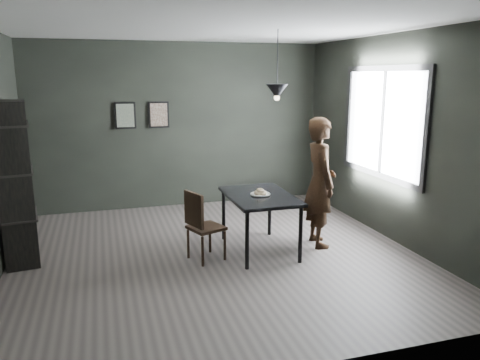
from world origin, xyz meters
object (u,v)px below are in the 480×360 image
object	(u,v)px
white_plate	(260,195)
woman	(320,182)
pendant_lamp	(277,91)
shelf_unit	(15,184)
wood_chair	(201,222)
cafe_table	(260,201)

from	to	relation	value
white_plate	woman	bearing A→B (deg)	0.09
woman	pendant_lamp	bearing A→B (deg)	85.74
woman	white_plate	bearing A→B (deg)	97.15
woman	shelf_unit	world-z (taller)	shelf_unit
white_plate	wood_chair	size ratio (longest dim) A/B	0.26
cafe_table	shelf_unit	size ratio (longest dim) A/B	0.61
cafe_table	white_plate	world-z (taller)	white_plate
wood_chair	pendant_lamp	xyz separation A→B (m)	(1.06, 0.23, 1.55)
shelf_unit	pendant_lamp	size ratio (longest dim) A/B	2.27
pendant_lamp	white_plate	bearing A→B (deg)	-154.45
white_plate	pendant_lamp	distance (m)	1.32
wood_chair	white_plate	bearing A→B (deg)	-13.17
cafe_table	shelf_unit	distance (m)	2.98
woman	pendant_lamp	size ratio (longest dim) A/B	2.00
white_plate	woman	xyz separation A→B (m)	(0.83, 0.00, 0.11)
woman	wood_chair	xyz separation A→B (m)	(-1.64, -0.11, -0.36)
cafe_table	woman	distance (m)	0.86
white_plate	woman	distance (m)	0.84
shelf_unit	cafe_table	bearing A→B (deg)	-17.48
pendant_lamp	shelf_unit	bearing A→B (deg)	173.17
woman	wood_chair	world-z (taller)	woman
woman	shelf_unit	distance (m)	3.79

